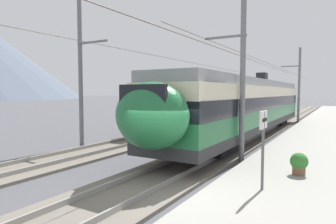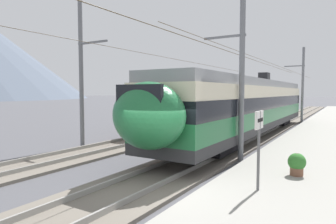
{
  "view_description": "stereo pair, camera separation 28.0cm",
  "coord_description": "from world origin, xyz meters",
  "px_view_note": "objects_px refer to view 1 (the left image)",
  "views": [
    {
      "loc": [
        -7.48,
        -4.47,
        3.05
      ],
      "look_at": [
        6.12,
        3.54,
        1.99
      ],
      "focal_mm": 31.57,
      "sensor_mm": 36.0,
      "label": 1
    },
    {
      "loc": [
        -7.33,
        -4.71,
        3.05
      ],
      "look_at": [
        6.12,
        3.54,
        1.99
      ],
      "focal_mm": 31.57,
      "sensor_mm": 36.0,
      "label": 2
    }
  ],
  "objects_px": {
    "potted_plant_by_shelter": "(299,162)",
    "platform_sign": "(263,132)",
    "catenary_mast_east": "(298,83)",
    "train_far_track": "(224,100)",
    "catenary_mast_mid": "(240,67)",
    "catenary_mast_far_side": "(82,69)",
    "train_near_platform": "(247,105)"
  },
  "relations": [
    {
      "from": "catenary_mast_east",
      "to": "potted_plant_by_shelter",
      "type": "distance_m",
      "value": 22.26
    },
    {
      "from": "train_far_track",
      "to": "catenary_mast_mid",
      "type": "xyz_separation_m",
      "value": [
        -17.05,
        -6.82,
        1.9
      ]
    },
    {
      "from": "train_near_platform",
      "to": "catenary_mast_east",
      "type": "relative_size",
      "value": 0.51
    },
    {
      "from": "train_near_platform",
      "to": "catenary_mast_mid",
      "type": "distance_m",
      "value": 7.12
    },
    {
      "from": "train_far_track",
      "to": "potted_plant_by_shelter",
      "type": "height_order",
      "value": "train_far_track"
    },
    {
      "from": "train_far_track",
      "to": "catenary_mast_east",
      "type": "bearing_deg",
      "value": -68.65
    },
    {
      "from": "train_far_track",
      "to": "platform_sign",
      "type": "distance_m",
      "value": 23.11
    },
    {
      "from": "catenary_mast_far_side",
      "to": "platform_sign",
      "type": "height_order",
      "value": "catenary_mast_far_side"
    },
    {
      "from": "train_near_platform",
      "to": "catenary_mast_mid",
      "type": "height_order",
      "value": "catenary_mast_mid"
    },
    {
      "from": "potted_plant_by_shelter",
      "to": "platform_sign",
      "type": "bearing_deg",
      "value": 161.84
    },
    {
      "from": "train_near_platform",
      "to": "platform_sign",
      "type": "bearing_deg",
      "value": -162.32
    },
    {
      "from": "catenary_mast_far_side",
      "to": "potted_plant_by_shelter",
      "type": "xyz_separation_m",
      "value": [
        -1.07,
        -11.21,
        -3.62
      ]
    },
    {
      "from": "potted_plant_by_shelter",
      "to": "catenary_mast_far_side",
      "type": "bearing_deg",
      "value": 84.55
    },
    {
      "from": "catenary_mast_east",
      "to": "platform_sign",
      "type": "height_order",
      "value": "catenary_mast_east"
    },
    {
      "from": "train_near_platform",
      "to": "catenary_mast_mid",
      "type": "xyz_separation_m",
      "value": [
        -6.69,
        -1.51,
        1.91
      ]
    },
    {
      "from": "potted_plant_by_shelter",
      "to": "train_near_platform",
      "type": "bearing_deg",
      "value": 25.52
    },
    {
      "from": "catenary_mast_east",
      "to": "train_near_platform",
      "type": "bearing_deg",
      "value": 173.4
    },
    {
      "from": "train_near_platform",
      "to": "catenary_mast_east",
      "type": "distance_m",
      "value": 13.22
    },
    {
      "from": "platform_sign",
      "to": "potted_plant_by_shelter",
      "type": "bearing_deg",
      "value": -18.16
    },
    {
      "from": "catenary_mast_mid",
      "to": "potted_plant_by_shelter",
      "type": "distance_m",
      "value": 4.87
    },
    {
      "from": "train_near_platform",
      "to": "catenary_mast_far_side",
      "type": "height_order",
      "value": "catenary_mast_far_side"
    },
    {
      "from": "catenary_mast_mid",
      "to": "catenary_mast_far_side",
      "type": "distance_m",
      "value": 8.57
    },
    {
      "from": "catenary_mast_mid",
      "to": "catenary_mast_east",
      "type": "bearing_deg",
      "value": 0.02
    },
    {
      "from": "catenary_mast_far_side",
      "to": "potted_plant_by_shelter",
      "type": "bearing_deg",
      "value": -95.45
    },
    {
      "from": "catenary_mast_east",
      "to": "catenary_mast_far_side",
      "type": "height_order",
      "value": "catenary_mast_far_side"
    },
    {
      "from": "train_far_track",
      "to": "platform_sign",
      "type": "xyz_separation_m",
      "value": [
        -21.36,
        -8.82,
        -0.3
      ]
    },
    {
      "from": "train_far_track",
      "to": "platform_sign",
      "type": "relative_size",
      "value": 13.28
    },
    {
      "from": "catenary_mast_mid",
      "to": "platform_sign",
      "type": "xyz_separation_m",
      "value": [
        -4.31,
        -2.0,
        -2.2
      ]
    },
    {
      "from": "train_near_platform",
      "to": "catenary_mast_east",
      "type": "xyz_separation_m",
      "value": [
        13.02,
        -1.51,
        1.72
      ]
    },
    {
      "from": "train_far_track",
      "to": "potted_plant_by_shelter",
      "type": "relative_size",
      "value": 39.75
    },
    {
      "from": "train_near_platform",
      "to": "catenary_mast_far_side",
      "type": "bearing_deg",
      "value": 138.04
    },
    {
      "from": "catenary_mast_east",
      "to": "platform_sign",
      "type": "bearing_deg",
      "value": -175.24
    }
  ]
}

